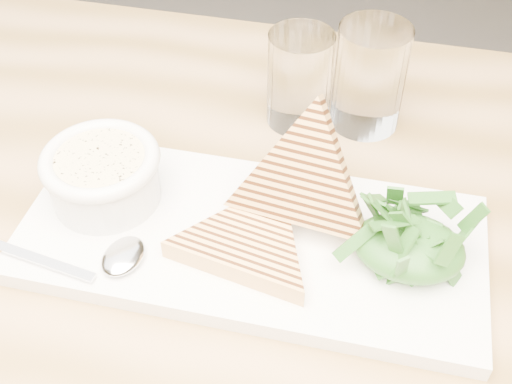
% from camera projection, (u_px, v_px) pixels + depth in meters
% --- Properties ---
extents(table_top, '(1.27, 0.86, 0.04)m').
position_uv_depth(table_top, '(156.00, 261.00, 0.61)').
color(table_top, '#A98051').
rests_on(table_top, ground).
extents(platter, '(0.43, 0.20, 0.02)m').
position_uv_depth(platter, '(251.00, 239.00, 0.59)').
color(platter, white).
rests_on(platter, table_top).
extents(soup_bowl, '(0.10, 0.10, 0.04)m').
position_uv_depth(soup_bowl, '(105.00, 181.00, 0.60)').
color(soup_bowl, white).
rests_on(soup_bowl, platter).
extents(soup, '(0.09, 0.09, 0.01)m').
position_uv_depth(soup, '(100.00, 161.00, 0.58)').
color(soup, beige).
rests_on(soup, soup_bowl).
extents(bowl_rim, '(0.11, 0.11, 0.01)m').
position_uv_depth(bowl_rim, '(100.00, 159.00, 0.58)').
color(bowl_rim, white).
rests_on(bowl_rim, soup_bowl).
extents(sandwich_flat, '(0.18, 0.18, 0.02)m').
position_uv_depth(sandwich_flat, '(249.00, 242.00, 0.56)').
color(sandwich_flat, tan).
rests_on(sandwich_flat, platter).
extents(sandwich_lean, '(0.17, 0.16, 0.17)m').
position_uv_depth(sandwich_lean, '(303.00, 180.00, 0.56)').
color(sandwich_lean, tan).
rests_on(sandwich_lean, sandwich_flat).
extents(salad_base, '(0.10, 0.08, 0.04)m').
position_uv_depth(salad_base, '(409.00, 247.00, 0.55)').
color(salad_base, '#114A10').
rests_on(salad_base, platter).
extents(arugula_pile, '(0.11, 0.10, 0.05)m').
position_uv_depth(arugula_pile, '(411.00, 241.00, 0.54)').
color(arugula_pile, '#41722B').
rests_on(arugula_pile, platter).
extents(spoon_bowl, '(0.04, 0.05, 0.01)m').
position_uv_depth(spoon_bowl, '(123.00, 256.00, 0.56)').
color(spoon_bowl, silver).
rests_on(spoon_bowl, platter).
extents(spoon_handle, '(0.12, 0.02, 0.00)m').
position_uv_depth(spoon_handle, '(36.00, 258.00, 0.56)').
color(spoon_handle, silver).
rests_on(spoon_handle, platter).
extents(glass_near, '(0.07, 0.07, 0.11)m').
position_uv_depth(glass_near, '(300.00, 79.00, 0.69)').
color(glass_near, white).
rests_on(glass_near, table_top).
extents(glass_far, '(0.08, 0.08, 0.12)m').
position_uv_depth(glass_far, '(369.00, 77.00, 0.69)').
color(glass_far, white).
rests_on(glass_far, table_top).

